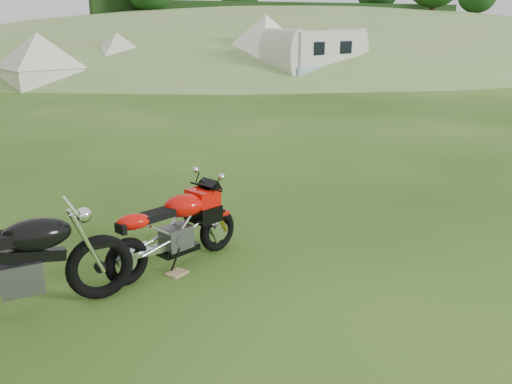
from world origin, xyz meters
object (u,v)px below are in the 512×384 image
sport_motorcycle (174,223)px  tent_right (266,50)px  plywood_board (177,273)px  tent_mid (118,55)px  vintage_moto_a (17,263)px  caravan (316,57)px  tent_left (39,59)px

sport_motorcycle → tent_right: (10.90, 18.53, 0.90)m
plywood_board → tent_mid: tent_mid is taller
vintage_moto_a → caravan: caravan is taller
tent_left → tent_mid: bearing=6.9°
plywood_board → tent_mid: bearing=77.7°
sport_motorcycle → tent_right: size_ratio=0.53×
tent_left → plywood_board: bearing=-107.1°
sport_motorcycle → tent_mid: tent_mid is taller
plywood_board → caravan: bearing=53.3°
vintage_moto_a → tent_left: tent_left is taller
sport_motorcycle → caravan: bearing=33.2°
tent_mid → plywood_board: bearing=-109.9°
sport_motorcycle → vintage_moto_a: vintage_moto_a is taller
tent_right → caravan: (1.37, -2.22, -0.24)m
tent_right → vintage_moto_a: bearing=-139.1°
tent_left → tent_mid: (3.72, 1.43, -0.02)m
sport_motorcycle → caravan: caravan is taller
sport_motorcycle → caravan: size_ratio=0.35×
plywood_board → tent_left: tent_left is taller
vintage_moto_a → tent_right: size_ratio=0.65×
vintage_moto_a → tent_left: 21.01m
plywood_board → vintage_moto_a: (-1.65, -0.26, 0.56)m
plywood_board → tent_right: tent_right is taller
plywood_board → tent_left: (1.07, 20.57, 1.20)m
plywood_board → caravan: (12.34, 16.52, 1.18)m
tent_mid → caravan: 9.33m
caravan → tent_right: bearing=107.1°
sport_motorcycle → tent_left: bearing=67.3°
caravan → sport_motorcycle: bearing=-141.6°
tent_left → caravan: bearing=-33.9°
vintage_moto_a → tent_left: bearing=80.1°
vintage_moto_a → tent_right: (12.62, 18.99, 0.87)m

